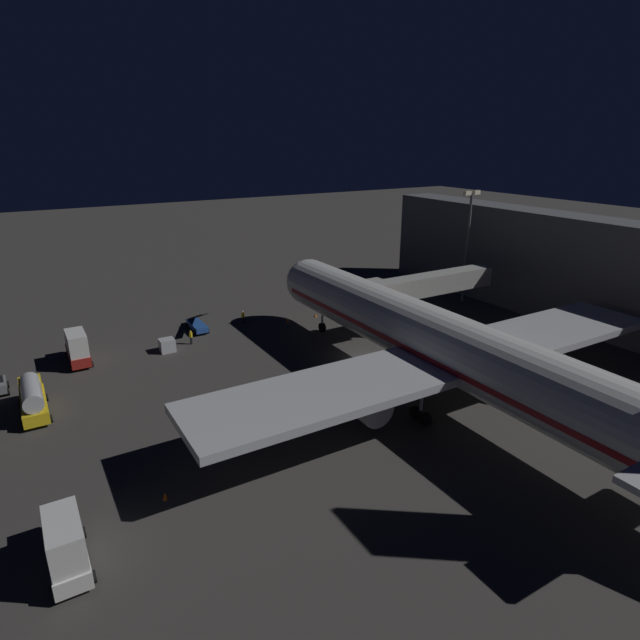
% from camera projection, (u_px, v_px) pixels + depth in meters
% --- Properties ---
extents(ground_plane, '(320.00, 320.00, 0.00)m').
position_uv_depth(ground_plane, '(366.00, 357.00, 59.94)').
color(ground_plane, '#383533').
extents(airliner_at_gate, '(49.94, 58.48, 19.02)m').
position_uv_depth(airliner_at_gate, '(448.00, 347.00, 47.76)').
color(airliner_at_gate, silver).
rests_on(airliner_at_gate, ground_plane).
extents(jet_bridge, '(20.51, 3.40, 7.39)m').
position_uv_depth(jet_bridge, '(419.00, 286.00, 66.79)').
color(jet_bridge, '#9E9E99').
rests_on(jet_bridge, ground_plane).
extents(terminal_wall, '(6.00, 80.00, 14.20)m').
position_uv_depth(terminal_wall, '(629.00, 283.00, 63.51)').
color(terminal_wall, '#4C4F54').
rests_on(terminal_wall, ground_plane).
extents(apron_floodlight_mast, '(2.90, 0.50, 16.56)m').
position_uv_depth(apron_floodlight_mast, '(468.00, 238.00, 77.44)').
color(apron_floodlight_mast, '#59595E').
rests_on(apron_floodlight_mast, ground_plane).
extents(cargo_truck_aft, '(2.36, 5.82, 3.71)m').
position_uv_depth(cargo_truck_aft, '(65.00, 542.00, 30.15)').
color(cargo_truck_aft, silver).
rests_on(cargo_truck_aft, ground_plane).
extents(fuel_tanker, '(2.46, 6.61, 3.15)m').
position_uv_depth(fuel_tanker, '(33.00, 397.00, 47.32)').
color(fuel_tanker, yellow).
rests_on(fuel_tanker, ground_plane).
extents(belt_loader, '(1.96, 7.38, 3.45)m').
position_uv_depth(belt_loader, '(197.00, 325.00, 67.85)').
color(belt_loader, '#234C9E').
rests_on(belt_loader, ground_plane).
extents(ops_van, '(2.36, 5.69, 3.81)m').
position_uv_depth(ops_van, '(77.00, 347.00, 57.83)').
color(ops_van, maroon).
rests_on(ops_van, ground_plane).
extents(baggage_container_near_belt, '(1.70, 1.58, 1.53)m').
position_uv_depth(baggage_container_near_belt, '(167.00, 345.00, 61.40)').
color(baggage_container_near_belt, '#B7BABF').
rests_on(baggage_container_near_belt, ground_plane).
extents(ground_crew_near_nose_gear, '(0.40, 0.40, 1.88)m').
position_uv_depth(ground_crew_near_nose_gear, '(243.00, 317.00, 70.32)').
color(ground_crew_near_nose_gear, black).
rests_on(ground_crew_near_nose_gear, ground_plane).
extents(ground_crew_under_port_wing, '(0.40, 0.40, 1.76)m').
position_uv_depth(ground_crew_under_port_wing, '(191.00, 337.00, 63.48)').
color(ground_crew_under_port_wing, black).
rests_on(ground_crew_under_port_wing, ground_plane).
extents(traffic_cone_nose_port, '(0.36, 0.36, 0.55)m').
position_uv_depth(traffic_cone_nose_port, '(316.00, 315.00, 73.28)').
color(traffic_cone_nose_port, orange).
rests_on(traffic_cone_nose_port, ground_plane).
extents(traffic_cone_nose_starboard, '(0.36, 0.36, 0.55)m').
position_uv_depth(traffic_cone_nose_starboard, '(288.00, 320.00, 71.17)').
color(traffic_cone_nose_starboard, orange).
rests_on(traffic_cone_nose_starboard, ground_plane).
extents(traffic_cone_wingtip_svc_side, '(0.36, 0.36, 0.55)m').
position_uv_depth(traffic_cone_wingtip_svc_side, '(165.00, 496.00, 36.42)').
color(traffic_cone_wingtip_svc_side, orange).
rests_on(traffic_cone_wingtip_svc_side, ground_plane).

